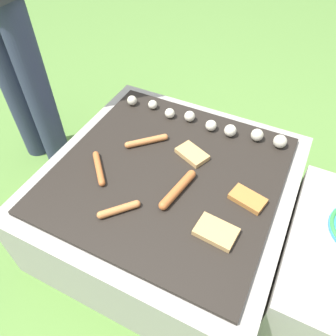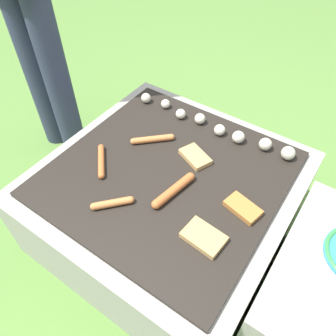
{
  "view_description": "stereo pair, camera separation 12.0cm",
  "coord_description": "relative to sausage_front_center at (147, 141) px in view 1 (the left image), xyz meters",
  "views": [
    {
      "loc": [
        0.36,
        -0.73,
        1.27
      ],
      "look_at": [
        0.0,
        0.0,
        0.4
      ],
      "focal_mm": 35.0,
      "sensor_mm": 36.0,
      "label": 1
    },
    {
      "loc": [
        0.46,
        -0.67,
        1.27
      ],
      "look_at": [
        0.0,
        0.0,
        0.4
      ],
      "focal_mm": 35.0,
      "sensor_mm": 36.0,
      "label": 2
    }
  ],
  "objects": [
    {
      "name": "bread_slice_left",
      "position": [
        0.45,
        -0.1,
        -0.0
      ],
      "size": [
        0.13,
        0.09,
        0.02
      ],
      "color": "#B27033",
      "rests_on": "grill"
    },
    {
      "name": "mushroom_row",
      "position": [
        0.2,
        0.21,
        0.01
      ],
      "size": [
        0.71,
        0.07,
        0.05
      ],
      "color": "beige",
      "rests_on": "grill"
    },
    {
      "name": "sausage_front_left",
      "position": [
        0.08,
        -0.33,
        -0.0
      ],
      "size": [
        0.11,
        0.12,
        0.03
      ],
      "color": "#C6753D",
      "rests_on": "grill"
    },
    {
      "name": "bread_slice_right",
      "position": [
        0.4,
        -0.27,
        -0.0
      ],
      "size": [
        0.13,
        0.1,
        0.02
      ],
      "color": "tan",
      "rests_on": "grill"
    },
    {
      "name": "sausage_back_center",
      "position": [
        0.22,
        -0.17,
        0.0
      ],
      "size": [
        0.06,
        0.2,
        0.03
      ],
      "color": "#B7602D",
      "rests_on": "grill"
    },
    {
      "name": "grill",
      "position": [
        0.15,
        -0.1,
        -0.2
      ],
      "size": [
        0.91,
        0.91,
        0.38
      ],
      "color": "#9E998E",
      "rests_on": "ground_plane"
    },
    {
      "name": "sausage_front_center",
      "position": [
        0.0,
        0.0,
        0.0
      ],
      "size": [
        0.14,
        0.13,
        0.03
      ],
      "color": "#C6753D",
      "rests_on": "grill"
    },
    {
      "name": "ground_plane",
      "position": [
        0.15,
        -0.1,
        -0.39
      ],
      "size": [
        14.0,
        14.0,
        0.0
      ],
      "primitive_type": "plane",
      "color": "#567F38"
    },
    {
      "name": "bread_slice_center",
      "position": [
        0.19,
        0.01,
        -0.0
      ],
      "size": [
        0.14,
        0.12,
        0.02
      ],
      "color": "tan",
      "rests_on": "grill"
    },
    {
      "name": "sausage_back_left",
      "position": [
        -0.09,
        -0.21,
        -0.0
      ],
      "size": [
        0.13,
        0.13,
        0.02
      ],
      "color": "#B7602D",
      "rests_on": "grill"
    }
  ]
}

